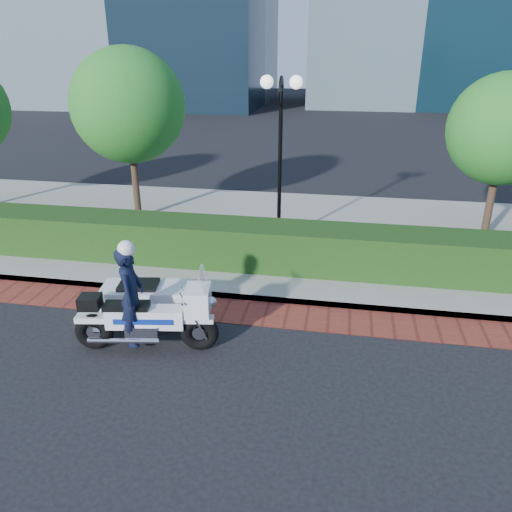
% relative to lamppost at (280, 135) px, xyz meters
% --- Properties ---
extents(ground, '(120.00, 120.00, 0.00)m').
position_rel_lamppost_xyz_m(ground, '(-1.00, -5.20, -2.96)').
color(ground, black).
rests_on(ground, ground).
extents(brick_strip, '(60.00, 1.00, 0.01)m').
position_rel_lamppost_xyz_m(brick_strip, '(-1.00, -3.70, -2.95)').
color(brick_strip, maroon).
rests_on(brick_strip, ground).
extents(sidewalk, '(60.00, 8.00, 0.15)m').
position_rel_lamppost_xyz_m(sidewalk, '(-1.00, 0.80, -2.88)').
color(sidewalk, gray).
rests_on(sidewalk, ground).
extents(hedge_main, '(18.00, 1.20, 1.00)m').
position_rel_lamppost_xyz_m(hedge_main, '(-1.00, -1.60, -2.31)').
color(hedge_main, black).
rests_on(hedge_main, sidewalk).
extents(lamppost, '(1.02, 0.70, 4.21)m').
position_rel_lamppost_xyz_m(lamppost, '(0.00, 0.00, 0.00)').
color(lamppost, black).
rests_on(lamppost, sidewalk).
extents(tree_b, '(3.20, 3.20, 4.89)m').
position_rel_lamppost_xyz_m(tree_b, '(-4.50, 1.30, 0.48)').
color(tree_b, '#332319').
rests_on(tree_b, sidewalk).
extents(tree_c, '(2.80, 2.80, 4.30)m').
position_rel_lamppost_xyz_m(tree_c, '(5.50, 1.30, 0.09)').
color(tree_c, '#332319').
rests_on(tree_c, sidewalk).
extents(police_motorcycle, '(2.55, 1.82, 2.06)m').
position_rel_lamppost_xyz_m(police_motorcycle, '(-1.78, -4.95, -2.25)').
color(police_motorcycle, black).
rests_on(police_motorcycle, ground).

